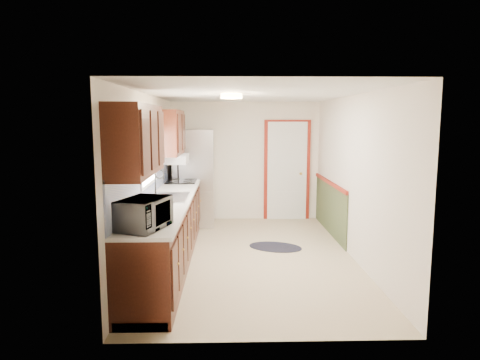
{
  "coord_description": "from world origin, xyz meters",
  "views": [
    {
      "loc": [
        -0.34,
        -6.2,
        2.03
      ],
      "look_at": [
        -0.17,
        0.09,
        1.15
      ],
      "focal_mm": 32.0,
      "sensor_mm": 36.0,
      "label": 1
    }
  ],
  "objects": [
    {
      "name": "rug",
      "position": [
        0.41,
        0.45,
        0.01
      ],
      "size": [
        1.0,
        0.82,
        0.01
      ],
      "primitive_type": "ellipsoid",
      "rotation": [
        0.0,
        0.0,
        -0.35
      ],
      "color": "black",
      "rests_on": "ground"
    },
    {
      "name": "kitchen_run",
      "position": [
        -1.24,
        -0.29,
        0.81
      ],
      "size": [
        0.63,
        4.0,
        2.2
      ],
      "color": "#37150C",
      "rests_on": "ground"
    },
    {
      "name": "room_shell",
      "position": [
        0.0,
        0.0,
        1.2
      ],
      "size": [
        3.2,
        5.2,
        2.52
      ],
      "color": "tan",
      "rests_on": "ground"
    },
    {
      "name": "back_wall_trim",
      "position": [
        0.99,
        2.21,
        0.89
      ],
      "size": [
        1.12,
        2.3,
        2.08
      ],
      "color": "maroon",
      "rests_on": "ground"
    },
    {
      "name": "ceiling_fixture",
      "position": [
        -0.3,
        -0.2,
        2.36
      ],
      "size": [
        0.3,
        0.3,
        0.06
      ],
      "primitive_type": "cylinder",
      "color": "#FFD88C",
      "rests_on": "room_shell"
    },
    {
      "name": "refrigerator",
      "position": [
        -1.02,
        2.05,
        0.93
      ],
      "size": [
        0.79,
        0.78,
        1.85
      ],
      "rotation": [
        0.0,
        0.0,
        0.02
      ],
      "color": "#B7B7BC",
      "rests_on": "ground"
    },
    {
      "name": "cooktop",
      "position": [
        -1.19,
        1.4,
        0.95
      ],
      "size": [
        0.53,
        0.63,
        0.02
      ],
      "primitive_type": "cube",
      "color": "black",
      "rests_on": "kitchen_run"
    },
    {
      "name": "microwave",
      "position": [
        -1.2,
        -1.95,
        1.13
      ],
      "size": [
        0.47,
        0.63,
        0.38
      ],
      "primitive_type": "imported",
      "rotation": [
        0.0,
        0.0,
        1.26
      ],
      "color": "white",
      "rests_on": "kitchen_run"
    }
  ]
}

